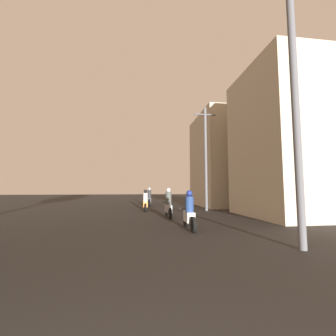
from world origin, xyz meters
TOP-DOWN VIEW (x-y plane):
  - motorcycle_white at (2.20, 8.13)m, footprint 0.60×1.84m
  - motorcycle_silver at (1.89, 11.80)m, footprint 0.60×2.03m
  - motorcycle_orange at (0.77, 15.46)m, footprint 0.60×1.84m
  - motorcycle_black at (1.27, 19.74)m, footprint 0.60×2.05m
  - building_right_near at (9.11, 11.16)m, footprint 5.58×5.76m
  - building_right_far at (8.61, 19.23)m, footprint 5.86×6.77m
  - utility_pole_near at (4.42, 4.92)m, footprint 1.60×0.20m
  - utility_pole_far at (5.04, 14.99)m, footprint 1.60×0.20m

SIDE VIEW (x-z plane):
  - motorcycle_orange at x=0.77m, z-range -0.15..1.33m
  - motorcycle_white at x=2.20m, z-range -0.14..1.36m
  - motorcycle_silver at x=1.89m, z-range -0.17..1.44m
  - motorcycle_black at x=1.27m, z-range -0.16..1.49m
  - utility_pole_far at x=5.04m, z-range 0.16..7.61m
  - building_right_far at x=8.61m, z-range 0.00..8.27m
  - utility_pole_near at x=4.42m, z-range 0.17..8.25m
  - building_right_near at x=9.11m, z-range 0.00..8.43m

